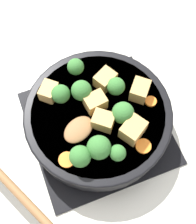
# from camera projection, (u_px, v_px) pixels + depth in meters

# --- Properties ---
(ground_plane) EXTENTS (2.40, 2.40, 0.00)m
(ground_plane) POSITION_uv_depth(u_px,v_px,m) (98.00, 127.00, 0.74)
(ground_plane) COLOR silver
(front_burner_grate) EXTENTS (0.31, 0.31, 0.03)m
(front_burner_grate) POSITION_uv_depth(u_px,v_px,m) (98.00, 126.00, 0.73)
(front_burner_grate) COLOR black
(front_burner_grate) RESTS_ON ground_plane
(skillet_pan) EXTENTS (0.34, 0.42, 0.06)m
(skillet_pan) POSITION_uv_depth(u_px,v_px,m) (99.00, 117.00, 0.68)
(skillet_pan) COLOR black
(skillet_pan) RESTS_ON front_burner_grate
(wooden_spoon) EXTENTS (0.25, 0.26, 0.02)m
(wooden_spoon) POSITION_uv_depth(u_px,v_px,m) (42.00, 165.00, 0.60)
(wooden_spoon) COLOR olive
(wooden_spoon) RESTS_ON skillet_pan
(tofu_cube_center_large) EXTENTS (0.05, 0.05, 0.03)m
(tofu_cube_center_large) POSITION_uv_depth(u_px,v_px,m) (105.00, 80.00, 0.67)
(tofu_cube_center_large) COLOR tan
(tofu_cube_center_large) RESTS_ON skillet_pan
(tofu_cube_near_handle) EXTENTS (0.05, 0.05, 0.03)m
(tofu_cube_near_handle) POSITION_uv_depth(u_px,v_px,m) (104.00, 121.00, 0.63)
(tofu_cube_near_handle) COLOR tan
(tofu_cube_near_handle) RESTS_ON skillet_pan
(tofu_cube_east_chunk) EXTENTS (0.05, 0.05, 0.03)m
(tofu_cube_east_chunk) POSITION_uv_depth(u_px,v_px,m) (49.00, 91.00, 0.66)
(tofu_cube_east_chunk) COLOR tan
(tofu_cube_east_chunk) RESTS_ON skillet_pan
(tofu_cube_west_chunk) EXTENTS (0.04, 0.05, 0.03)m
(tofu_cube_west_chunk) POSITION_uv_depth(u_px,v_px,m) (95.00, 102.00, 0.65)
(tofu_cube_west_chunk) COLOR tan
(tofu_cube_west_chunk) RESTS_ON skillet_pan
(tofu_cube_back_piece) EXTENTS (0.06, 0.06, 0.04)m
(tofu_cube_back_piece) POSITION_uv_depth(u_px,v_px,m) (140.00, 90.00, 0.66)
(tofu_cube_back_piece) COLOR tan
(tofu_cube_back_piece) RESTS_ON skillet_pan
(tofu_cube_front_piece) EXTENTS (0.06, 0.06, 0.04)m
(tofu_cube_front_piece) POSITION_uv_depth(u_px,v_px,m) (133.00, 130.00, 0.62)
(tofu_cube_front_piece) COLOR tan
(tofu_cube_front_piece) RESTS_ON skillet_pan
(broccoli_floret_near_spoon) EXTENTS (0.05, 0.05, 0.05)m
(broccoli_floret_near_spoon) POSITION_uv_depth(u_px,v_px,m) (123.00, 113.00, 0.63)
(broccoli_floret_near_spoon) COLOR #709956
(broccoli_floret_near_spoon) RESTS_ON skillet_pan
(broccoli_floret_center_top) EXTENTS (0.04, 0.04, 0.05)m
(broccoli_floret_center_top) POSITION_uv_depth(u_px,v_px,m) (116.00, 86.00, 0.65)
(broccoli_floret_center_top) COLOR #709956
(broccoli_floret_center_top) RESTS_ON skillet_pan
(broccoli_floret_east_rim) EXTENTS (0.04, 0.04, 0.05)m
(broccoli_floret_east_rim) POSITION_uv_depth(u_px,v_px,m) (80.00, 156.00, 0.59)
(broccoli_floret_east_rim) COLOR #709956
(broccoli_floret_east_rim) RESTS_ON skillet_pan
(broccoli_floret_west_rim) EXTENTS (0.04, 0.04, 0.05)m
(broccoli_floret_west_rim) POSITION_uv_depth(u_px,v_px,m) (81.00, 91.00, 0.65)
(broccoli_floret_west_rim) COLOR #709956
(broccoli_floret_west_rim) RESTS_ON skillet_pan
(broccoli_floret_north_edge) EXTENTS (0.04, 0.04, 0.05)m
(broccoli_floret_north_edge) POSITION_uv_depth(u_px,v_px,m) (61.00, 94.00, 0.65)
(broccoli_floret_north_edge) COLOR #709956
(broccoli_floret_north_edge) RESTS_ON skillet_pan
(broccoli_floret_south_cluster) EXTENTS (0.05, 0.05, 0.05)m
(broccoli_floret_south_cluster) POSITION_uv_depth(u_px,v_px,m) (99.00, 148.00, 0.59)
(broccoli_floret_south_cluster) COLOR #709956
(broccoli_floret_south_cluster) RESTS_ON skillet_pan
(broccoli_floret_mid_floret) EXTENTS (0.04, 0.04, 0.04)m
(broccoli_floret_mid_floret) POSITION_uv_depth(u_px,v_px,m) (76.00, 67.00, 0.68)
(broccoli_floret_mid_floret) COLOR #709956
(broccoli_floret_mid_floret) RESTS_ON skillet_pan
(broccoli_floret_small_inner) EXTENTS (0.03, 0.03, 0.04)m
(broccoli_floret_small_inner) POSITION_uv_depth(u_px,v_px,m) (120.00, 152.00, 0.60)
(broccoli_floret_small_inner) COLOR #709956
(broccoli_floret_small_inner) RESTS_ON skillet_pan
(carrot_slice_orange_thin) EXTENTS (0.03, 0.03, 0.01)m
(carrot_slice_orange_thin) POSITION_uv_depth(u_px,v_px,m) (143.00, 146.00, 0.62)
(carrot_slice_orange_thin) COLOR orange
(carrot_slice_orange_thin) RESTS_ON skillet_pan
(carrot_slice_near_center) EXTENTS (0.02, 0.02, 0.01)m
(carrot_slice_near_center) POSITION_uv_depth(u_px,v_px,m) (151.00, 101.00, 0.67)
(carrot_slice_near_center) COLOR orange
(carrot_slice_near_center) RESTS_ON skillet_pan
(carrot_slice_edge_slice) EXTENTS (0.03, 0.03, 0.01)m
(carrot_slice_edge_slice) POSITION_uv_depth(u_px,v_px,m) (67.00, 160.00, 0.61)
(carrot_slice_edge_slice) COLOR orange
(carrot_slice_edge_slice) RESTS_ON skillet_pan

